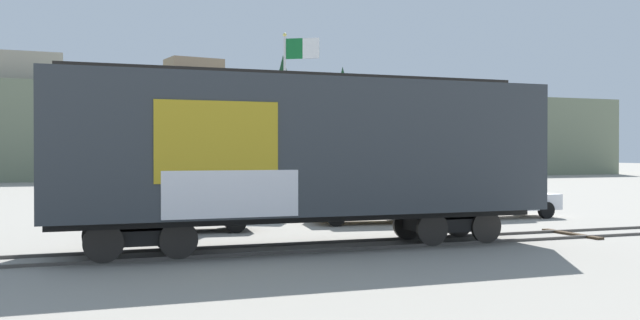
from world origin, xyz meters
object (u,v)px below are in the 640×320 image
at_px(parked_car_black, 186,205).
at_px(freight_car, 305,150).
at_px(flagpole, 293,91).
at_px(parked_car_tan, 366,199).
at_px(parked_car_white, 497,198).

bearing_deg(parked_car_black, freight_car, -65.50).
bearing_deg(flagpole, parked_car_tan, -87.93).
height_order(freight_car, parked_car_tan, freight_car).
height_order(parked_car_black, parked_car_tan, parked_car_tan).
bearing_deg(freight_car, parked_car_tan, 51.94).
relative_size(freight_car, parked_car_black, 3.01).
bearing_deg(parked_car_black, flagpole, 52.01).
height_order(parked_car_tan, parked_car_white, parked_car_tan).
relative_size(flagpole, parked_car_black, 1.86).
xyz_separation_m(parked_car_tan, parked_car_white, (5.52, -0.06, -0.08)).
height_order(flagpole, parked_car_black, flagpole).
relative_size(parked_car_black, parked_car_tan, 1.01).
xyz_separation_m(freight_car, parked_car_tan, (4.23, 5.40, -1.74)).
bearing_deg(flagpole, freight_car, -106.93).
distance_m(flagpole, parked_car_tan, 8.83).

